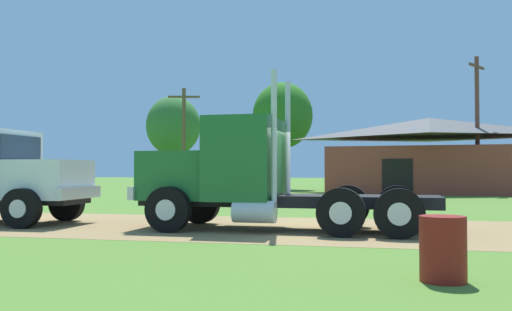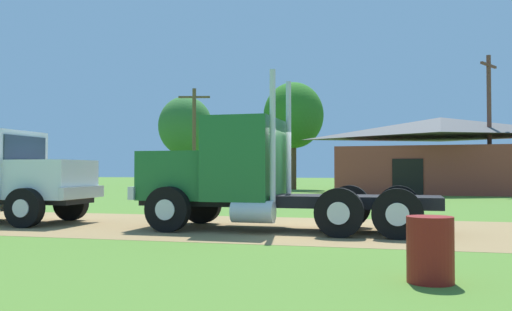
{
  "view_description": "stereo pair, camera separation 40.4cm",
  "coord_description": "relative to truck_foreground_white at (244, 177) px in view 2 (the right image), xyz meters",
  "views": [
    {
      "loc": [
        1.69,
        -14.03,
        1.48
      ],
      "look_at": [
        -1.39,
        -0.39,
        1.87
      ],
      "focal_mm": 38.71,
      "sensor_mm": 36.0,
      "label": 1
    },
    {
      "loc": [
        2.08,
        -13.93,
        1.48
      ],
      "look_at": [
        -1.39,
        -0.39,
        1.87
      ],
      "focal_mm": 38.71,
      "sensor_mm": 36.0,
      "label": 2
    }
  ],
  "objects": [
    {
      "name": "ground_plane",
      "position": [
        1.69,
        0.46,
        -1.32
      ],
      "size": [
        200.0,
        200.0,
        0.0
      ],
      "primitive_type": "plane",
      "color": "#507A2B"
    },
    {
      "name": "dirt_track",
      "position": [
        1.69,
        0.46,
        -1.32
      ],
      "size": [
        120.0,
        6.43,
        0.01
      ],
      "primitive_type": "cube",
      "color": "#947649",
      "rests_on": "ground_plane"
    },
    {
      "name": "truck_foreground_white",
      "position": [
        0.0,
        0.0,
        0.0
      ],
      "size": [
        7.49,
        2.74,
        3.86
      ],
      "color": "black",
      "rests_on": "ground_plane"
    },
    {
      "name": "steel_barrel",
      "position": [
        4.19,
        -5.81,
        -0.88
      ],
      "size": [
        0.61,
        0.61,
        0.87
      ],
      "primitive_type": "cylinder",
      "color": "maroon",
      "rests_on": "ground_plane"
    },
    {
      "name": "shed_building",
      "position": [
        6.56,
        24.45,
        1.1
      ],
      "size": [
        13.89,
        8.76,
        4.98
      ],
      "color": "brown",
      "rests_on": "ground_plane"
    },
    {
      "name": "utility_pole_near",
      "position": [
        -9.95,
        22.65,
        2.54
      ],
      "size": [
        2.17,
        0.65,
        7.23
      ],
      "color": "brown",
      "rests_on": "ground_plane"
    },
    {
      "name": "utility_pole_far",
      "position": [
        9.2,
        22.27,
        3.18
      ],
      "size": [
        1.21,
        1.98,
        8.49
      ],
      "color": "brown",
      "rests_on": "ground_plane"
    },
    {
      "name": "tree_left",
      "position": [
        -15.89,
        35.92,
        4.43
      ],
      "size": [
        5.16,
        5.16,
        8.61
      ],
      "color": "#513823",
      "rests_on": "ground_plane"
    },
    {
      "name": "tree_mid",
      "position": [
        -4.15,
        29.4,
        4.52
      ],
      "size": [
        4.75,
        4.75,
        8.48
      ],
      "color": "#513823",
      "rests_on": "ground_plane"
    }
  ]
}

